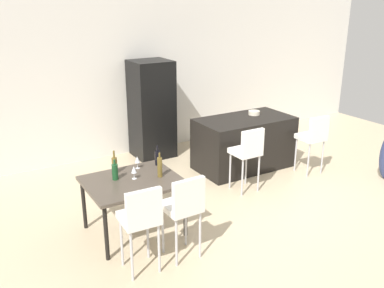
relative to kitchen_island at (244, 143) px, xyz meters
name	(u,v)px	position (x,y,z in m)	size (l,w,h in m)	color
ground_plane	(264,196)	(-0.44, -1.12, -0.46)	(10.00, 10.00, 0.00)	#C6B28E
back_wall	(173,75)	(-0.44, 1.84, 0.99)	(10.00, 0.12, 2.90)	silver
kitchen_island	(244,143)	(0.00, 0.00, 0.00)	(1.70, 0.92, 0.92)	black
bar_chair_left	(248,150)	(-0.58, -0.84, 0.24)	(0.40, 0.40, 1.05)	white
bar_chair_middle	(314,135)	(0.83, -0.84, 0.24)	(0.42, 0.42, 1.05)	white
dining_table	(133,185)	(-2.60, -1.07, 0.21)	(1.18, 0.97, 0.74)	#4C4238
dining_chair_near	(141,216)	(-2.87, -1.92, 0.24)	(0.42, 0.42, 1.05)	white
dining_chair_far	(184,205)	(-2.33, -1.92, 0.24)	(0.41, 0.41, 1.05)	white
wine_bottle_near	(115,172)	(-2.78, -0.95, 0.39)	(0.08, 0.08, 0.27)	#194723
wine_bottle_left	(158,157)	(-2.09, -0.77, 0.39)	(0.07, 0.07, 0.28)	black
wine_bottle_inner	(160,167)	(-2.25, -1.16, 0.41)	(0.06, 0.06, 0.33)	brown
wine_bottle_far	(115,165)	(-2.70, -0.75, 0.40)	(0.07, 0.07, 0.31)	brown
wine_glass_middle	(134,170)	(-2.56, -1.05, 0.40)	(0.07, 0.07, 0.17)	silver
wine_glass_right	(137,160)	(-2.38, -0.75, 0.40)	(0.07, 0.07, 0.17)	silver
refrigerator	(152,109)	(-1.14, 1.40, 0.46)	(0.72, 0.68, 1.84)	black
fruit_bowl	(254,113)	(0.29, 0.11, 0.50)	(0.21, 0.21, 0.07)	beige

